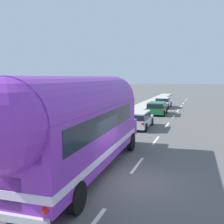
% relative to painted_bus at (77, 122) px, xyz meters
% --- Properties ---
extents(ground_plane, '(300.00, 300.00, 0.00)m').
position_rel_painted_bus_xyz_m(ground_plane, '(1.95, 0.16, -2.30)').
color(ground_plane, '#565454').
extents(lane_markings, '(4.09, 80.00, 0.01)m').
position_rel_painted_bus_xyz_m(lane_markings, '(-0.84, 13.18, -2.30)').
color(lane_markings, silver).
rests_on(lane_markings, ground).
extents(sidewalk_slab, '(2.29, 90.00, 0.15)m').
position_rel_painted_bus_xyz_m(sidewalk_slab, '(-3.16, 10.16, -2.23)').
color(sidewalk_slab, '#ADA89E').
rests_on(sidewalk_slab, ground).
extents(painted_bus, '(2.85, 11.96, 4.12)m').
position_rel_painted_bus_xyz_m(painted_bus, '(0.00, 0.00, 0.00)').
color(painted_bus, purple).
rests_on(painted_bus, ground).
extents(car_lead, '(1.96, 4.26, 1.37)m').
position_rel_painted_bus_xyz_m(car_lead, '(-0.12, 11.32, -1.51)').
color(car_lead, silver).
rests_on(car_lead, ground).
extents(car_second, '(2.07, 4.29, 1.37)m').
position_rel_painted_bus_xyz_m(car_second, '(0.06, 19.73, -1.52)').
color(car_second, '#196633').
rests_on(car_second, ground).
extents(car_third, '(1.90, 4.70, 1.37)m').
position_rel_painted_bus_xyz_m(car_third, '(-0.26, 26.88, -1.56)').
color(car_third, white).
rests_on(car_third, ground).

